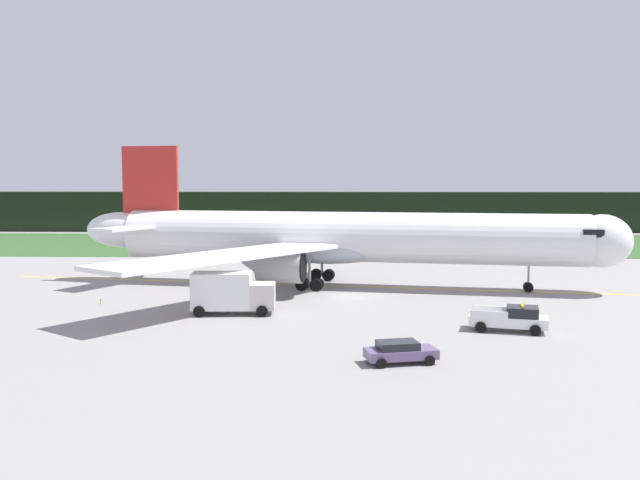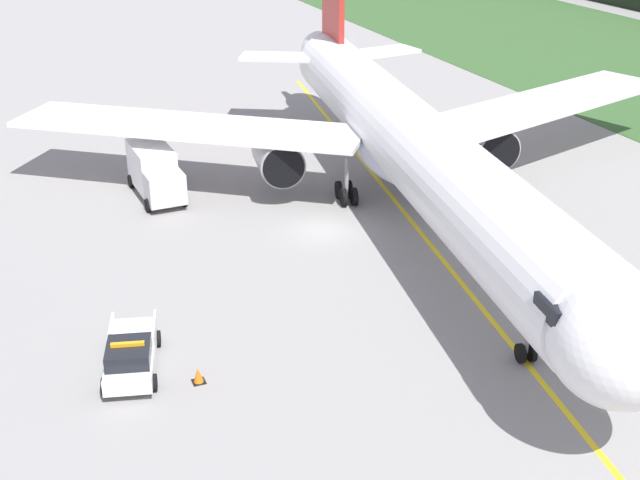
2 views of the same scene
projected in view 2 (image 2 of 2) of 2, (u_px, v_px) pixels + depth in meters
The scene contains 7 objects.
ground at pixel (322, 229), 51.36m from camera, with size 320.00×320.00×0.00m, color gray.
taxiway_centerline_main at pixel (407, 216), 53.21m from camera, with size 72.51×0.30×0.01m, color yellow.
airliner at pixel (406, 140), 52.05m from camera, with size 54.43×49.33×14.04m.
ops_pickup_truck at pixel (131, 354), 36.82m from camera, with size 5.67×3.33×1.94m.
catering_truck at pixel (155, 172), 55.66m from camera, with size 6.60×2.95×3.47m.
apron_cone at pixel (198, 375), 36.28m from camera, with size 0.57×0.57×0.71m.
taxiway_edge_light_west at pixel (174, 137), 67.57m from camera, with size 0.12×0.12×0.45m.
Camera 2 is at (43.54, -17.50, 20.88)m, focal length 46.83 mm.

